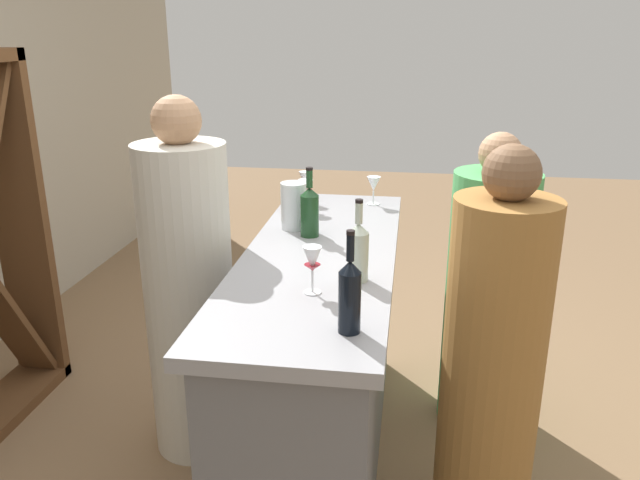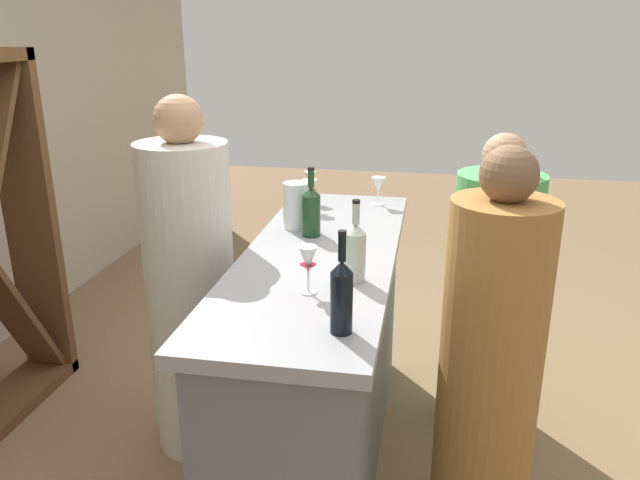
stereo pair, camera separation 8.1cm
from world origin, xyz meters
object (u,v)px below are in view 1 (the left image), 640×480
Objects in this scene: wine_glass_far_left at (305,180)px; wine_bottle_center_olive_green at (310,210)px; wine_glass_near_left at (374,185)px; wine_glass_near_right at (306,188)px; wine_bottle_second_left_clear_pale at (358,250)px; person_right_guest at (189,297)px; wine_bottle_leftmost_near_black at (350,294)px; water_pitcher at (294,206)px; person_center_guest at (492,369)px; wine_glass_near_center at (312,261)px; person_left_guest at (487,298)px.

wine_bottle_center_olive_green is at bearing -168.27° from wine_glass_far_left.
wine_glass_far_left reaches higher than wine_glass_near_left.
wine_bottle_second_left_clear_pale is at bearing -158.91° from wine_glass_near_right.
wine_bottle_second_left_clear_pale is at bearing -9.39° from person_right_guest.
wine_bottle_leftmost_near_black is 0.20× the size of person_right_guest.
wine_bottle_center_olive_green reaches higher than water_pitcher.
person_center_guest is at bearing -137.61° from wine_glass_near_right.
wine_glass_near_center is 0.74m from water_pitcher.
person_center_guest reaches higher than water_pitcher.
wine_bottle_center_olive_green is 1.96× the size of wine_glass_near_right.
wine_glass_near_center is 0.12× the size of person_left_guest.
wine_glass_near_left is 0.36m from wine_glass_near_right.
person_center_guest is (-0.51, -0.75, -0.42)m from wine_bottle_center_olive_green.
water_pitcher is at bearing 44.54° from person_right_guest.
wine_bottle_leftmost_near_black is 1.44m from wine_glass_near_left.
person_right_guest is at bearing 7.11° from person_center_guest.
person_left_guest reaches higher than wine_bottle_second_left_clear_pale.
wine_bottle_leftmost_near_black is 1.05× the size of wine_bottle_center_olive_green.
person_left_guest is (-0.32, -0.57, -0.45)m from wine_glass_near_left.
wine_bottle_center_olive_green is 0.13m from water_pitcher.
wine_glass_near_center is 1.03m from wine_glass_near_right.
person_right_guest is (0.72, 0.78, -0.38)m from wine_bottle_leftmost_near_black.
wine_bottle_leftmost_near_black is 1.06× the size of wine_bottle_second_left_clear_pale.
person_left_guest is (0.23, -0.81, -0.46)m from wine_bottle_center_olive_green.
person_left_guest is 1.38m from person_right_guest.
wine_bottle_leftmost_near_black is 2.02× the size of wine_glass_far_left.
wine_bottle_leftmost_near_black is 0.40m from wine_bottle_second_left_clear_pale.
wine_glass_near_right is 0.10× the size of person_right_guest.
wine_bottle_second_left_clear_pale reaches higher than wine_glass_near_left.
wine_bottle_center_olive_green is at bearing 16.64° from wine_bottle_leftmost_near_black.
wine_glass_near_center is 0.11× the size of person_center_guest.
person_center_guest reaches higher than wine_glass_near_center.
wine_bottle_center_olive_green is 0.57m from wine_glass_far_left.
wine_bottle_center_olive_green is (0.88, 0.26, -0.01)m from wine_bottle_leftmost_near_black.
wine_bottle_center_olive_green is at bearing 24.38° from person_left_guest.
person_left_guest reaches higher than wine_bottle_leftmost_near_black.
water_pitcher is 0.62m from person_right_guest.
wine_bottle_second_left_clear_pale is 0.54m from wine_bottle_center_olive_green.
person_center_guest reaches higher than wine_bottle_leftmost_near_black.
person_center_guest is at bearing -126.21° from water_pitcher.
wine_bottle_leftmost_near_black reaches higher than wine_bottle_second_left_clear_pale.
wine_bottle_leftmost_near_black reaches higher than wine_glass_far_left.
wine_glass_near_center is (-0.61, -0.11, 0.00)m from wine_bottle_center_olive_green.
wine_bottle_second_left_clear_pale is 0.19× the size of person_right_guest.
person_right_guest reaches higher than wine_glass_near_left.
wine_bottle_leftmost_near_black is 0.21× the size of person_center_guest.
wine_glass_near_right is 0.10× the size of person_center_guest.
wine_glass_far_left is at bearing -28.43° from person_center_guest.
wine_glass_near_left is 0.69× the size of water_pitcher.
person_left_guest is (1.11, -0.55, -0.47)m from wine_bottle_leftmost_near_black.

